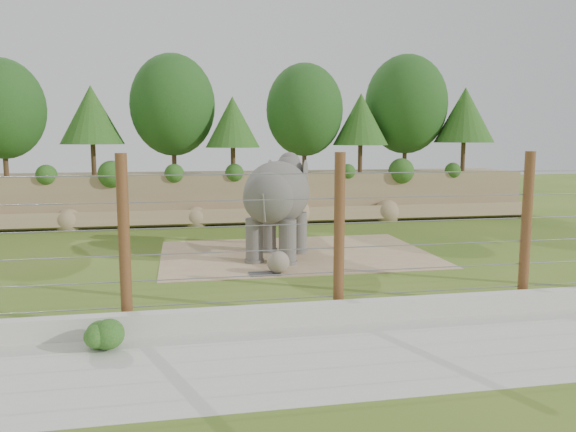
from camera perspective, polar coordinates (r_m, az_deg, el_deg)
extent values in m
plane|color=#3D6218|center=(18.26, 1.20, -5.82)|extent=(90.00, 90.00, 0.00)
cube|color=#967A57|center=(30.73, -3.90, 2.09)|extent=(30.00, 4.00, 2.50)
cube|color=#967A57|center=(28.57, -3.31, -0.16)|extent=(30.00, 1.37, 1.07)
cylinder|color=#3F2B19|center=(30.50, -26.77, 5.23)|extent=(0.24, 0.24, 1.75)
sphere|color=#174219|center=(30.52, -27.05, 9.69)|extent=(4.00, 4.00, 4.00)
cylinder|color=#3F2B19|center=(30.16, -19.15, 5.45)|extent=(0.24, 0.24, 1.58)
sphere|color=#174219|center=(30.17, -19.33, 9.51)|extent=(3.60, 3.60, 3.60)
cylinder|color=#3F2B19|center=(30.36, -11.50, 6.07)|extent=(0.24, 0.24, 1.92)
sphere|color=#174219|center=(30.40, -11.63, 10.99)|extent=(4.40, 4.40, 4.40)
cylinder|color=#3F2B19|center=(29.29, -5.60, 5.61)|extent=(0.24, 0.24, 1.40)
sphere|color=#174219|center=(29.28, -5.65, 9.33)|extent=(3.20, 3.20, 3.20)
cylinder|color=#3F2B19|center=(30.90, 1.67, 6.15)|extent=(0.24, 0.24, 1.82)
sphere|color=#174219|center=(30.93, 1.69, 10.73)|extent=(4.16, 4.16, 4.16)
cylinder|color=#3F2B19|center=(31.13, 7.34, 5.81)|extent=(0.24, 0.24, 1.50)
sphere|color=#174219|center=(31.12, 7.40, 9.57)|extent=(3.44, 3.44, 3.44)
cylinder|color=#3F2B19|center=(33.10, 11.77, 6.28)|extent=(0.24, 0.24, 2.03)
sphere|color=#174219|center=(33.15, 11.90, 11.04)|extent=(4.64, 4.64, 4.64)
cylinder|color=#3F2B19|center=(33.31, 17.35, 5.77)|extent=(0.24, 0.24, 1.64)
sphere|color=#174219|center=(33.32, 17.51, 9.60)|extent=(3.76, 3.76, 3.76)
cube|color=tan|center=(21.22, 0.81, -3.86)|extent=(10.00, 7.00, 0.02)
cube|color=#262628|center=(18.05, -2.39, -5.87)|extent=(1.00, 0.60, 0.03)
sphere|color=gray|center=(18.06, -1.00, -4.72)|extent=(0.73, 0.73, 0.73)
cube|color=beige|center=(13.52, 5.72, -9.67)|extent=(26.00, 0.35, 0.50)
cube|color=beige|center=(11.81, 8.56, -13.61)|extent=(26.00, 4.00, 0.01)
cylinder|color=#522D1A|center=(13.11, -16.30, -2.62)|extent=(0.26, 0.26, 4.00)
cylinder|color=#522D1A|center=(13.57, 5.22, -1.98)|extent=(0.26, 0.26, 4.00)
cylinder|color=#522D1A|center=(15.71, 23.03, -1.24)|extent=(0.26, 0.26, 4.00)
cylinder|color=gray|center=(13.91, 5.14, -8.08)|extent=(20.00, 0.02, 0.02)
cylinder|color=gray|center=(13.75, 5.17, -5.68)|extent=(20.00, 0.02, 0.02)
cylinder|color=gray|center=(13.63, 5.20, -3.23)|extent=(20.00, 0.02, 0.02)
cylinder|color=gray|center=(13.53, 5.24, -0.73)|extent=(20.00, 0.02, 0.02)
cylinder|color=gray|center=(13.45, 5.27, 1.80)|extent=(20.00, 0.02, 0.02)
cylinder|color=gray|center=(13.40, 5.30, 4.35)|extent=(20.00, 0.02, 0.02)
sphere|color=#1E551B|center=(12.32, -18.41, -11.43)|extent=(0.63, 0.63, 0.63)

